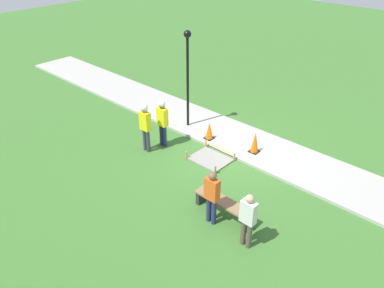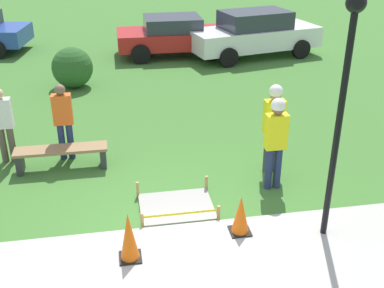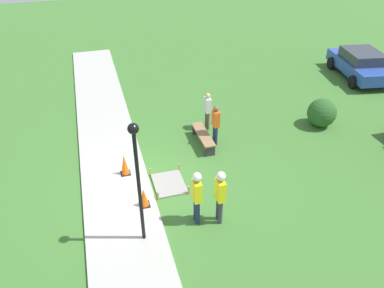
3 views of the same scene
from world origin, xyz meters
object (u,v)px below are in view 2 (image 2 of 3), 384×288
at_px(bystander_in_gray_shirt, 3,122).
at_px(park_bench, 61,154).
at_px(worker_supervisor, 274,120).
at_px(traffic_cone_near_patch, 129,237).
at_px(traffic_cone_far_patch, 241,215).
at_px(lamppost_near, 344,87).
at_px(parked_car_red, 173,35).
at_px(bystander_in_orange_shirt, 63,118).
at_px(worker_assistant, 276,136).
at_px(parked_car_white, 254,34).

bearing_deg(bystander_in_gray_shirt, park_bench, -25.42).
distance_m(worker_supervisor, bystander_in_gray_shirt, 5.56).
bearing_deg(traffic_cone_near_patch, traffic_cone_far_patch, 11.19).
bearing_deg(park_bench, traffic_cone_near_patch, -69.70).
height_order(traffic_cone_near_patch, lamppost_near, lamppost_near).
distance_m(traffic_cone_far_patch, parked_car_red, 11.40).
height_order(park_bench, worker_supervisor, worker_supervisor).
height_order(worker_supervisor, bystander_in_orange_shirt, worker_supervisor).
distance_m(traffic_cone_near_patch, park_bench, 3.50).
distance_m(traffic_cone_far_patch, park_bench, 4.21).
height_order(park_bench, lamppost_near, lamppost_near).
xyz_separation_m(traffic_cone_far_patch, bystander_in_orange_shirt, (-2.95, 3.40, 0.52)).
height_order(park_bench, bystander_in_gray_shirt, bystander_in_gray_shirt).
distance_m(lamppost_near, parked_car_red, 11.81).
distance_m(traffic_cone_near_patch, worker_assistant, 3.42).
bearing_deg(worker_supervisor, park_bench, 168.89).
relative_size(worker_supervisor, parked_car_white, 0.37).
bearing_deg(worker_assistant, parked_car_red, 93.20).
bearing_deg(traffic_cone_near_patch, parked_car_white, 64.72).
bearing_deg(parked_car_red, worker_assistant, -86.17).
xyz_separation_m(lamppost_near, parked_car_red, (-0.87, 11.64, -1.85)).
bearing_deg(park_bench, bystander_in_orange_shirt, 80.83).
height_order(worker_supervisor, parked_car_red, worker_supervisor).
distance_m(worker_assistant, bystander_in_gray_shirt, 5.59).
bearing_deg(parked_car_red, worker_supervisor, -84.84).
bearing_deg(traffic_cone_far_patch, bystander_in_orange_shirt, 130.99).
bearing_deg(traffic_cone_far_patch, park_bench, 136.04).
relative_size(worker_assistant, parked_car_white, 0.37).
bearing_deg(bystander_in_orange_shirt, lamppost_near, -40.33).
relative_size(bystander_in_gray_shirt, parked_car_white, 0.33).
xyz_separation_m(traffic_cone_far_patch, parked_car_white, (3.40, 10.69, 0.42)).
xyz_separation_m(worker_assistant, parked_car_white, (2.37, 9.26, -0.26)).
height_order(traffic_cone_far_patch, park_bench, traffic_cone_far_patch).
xyz_separation_m(park_bench, parked_car_white, (6.43, 7.77, 0.51)).
bearing_deg(traffic_cone_near_patch, bystander_in_orange_shirt, 106.83).
xyz_separation_m(park_bench, worker_assistant, (4.06, -1.49, 0.77)).
bearing_deg(traffic_cone_far_patch, worker_supervisor, 59.89).
xyz_separation_m(traffic_cone_near_patch, worker_supervisor, (3.03, 2.45, 0.64)).
relative_size(traffic_cone_far_patch, parked_car_red, 0.16).
bearing_deg(worker_supervisor, bystander_in_gray_shirt, 165.66).
bearing_deg(traffic_cone_near_patch, worker_assistant, 32.13).
bearing_deg(bystander_in_gray_shirt, parked_car_red, 59.60).
xyz_separation_m(bystander_in_orange_shirt, bystander_in_gray_shirt, (-1.22, 0.07, -0.03)).
xyz_separation_m(lamppost_near, parked_car_white, (2.06, 10.95, -1.75)).
bearing_deg(traffic_cone_far_patch, parked_car_white, 72.34).
bearing_deg(park_bench, parked_car_red, 67.52).
xyz_separation_m(traffic_cone_near_patch, lamppost_near, (3.16, 0.11, 2.11)).
bearing_deg(parked_car_white, park_bench, -142.12).
xyz_separation_m(worker_assistant, bystander_in_orange_shirt, (-3.98, 1.97, -0.16)).
bearing_deg(worker_assistant, traffic_cone_near_patch, -147.87).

